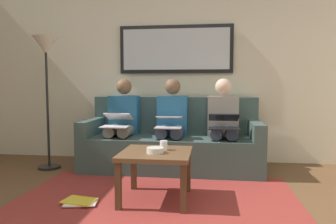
# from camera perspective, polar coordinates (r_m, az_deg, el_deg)

# --- Properties ---
(wall_rear) EXTENTS (6.00, 0.12, 2.60)m
(wall_rear) POSITION_cam_1_polar(r_m,az_deg,el_deg) (4.58, 1.50, 7.80)
(wall_rear) COLOR beige
(wall_rear) RESTS_ON ground_plane
(area_rug) EXTENTS (2.60, 1.80, 0.01)m
(area_rug) POSITION_cam_1_polar(r_m,az_deg,el_deg) (3.03, -2.20, -15.56)
(area_rug) COLOR maroon
(area_rug) RESTS_ON ground_plane
(couch) EXTENTS (2.20, 0.90, 0.90)m
(couch) POSITION_cam_1_polar(r_m,az_deg,el_deg) (4.17, 0.76, -5.55)
(couch) COLOR #384C47
(couch) RESTS_ON ground_plane
(framed_mirror) EXTENTS (1.56, 0.05, 0.66)m
(framed_mirror) POSITION_cam_1_polar(r_m,az_deg,el_deg) (4.51, 1.38, 11.04)
(framed_mirror) COLOR black
(coffee_table) EXTENTS (0.63, 0.63, 0.45)m
(coffee_table) POSITION_cam_1_polar(r_m,az_deg,el_deg) (2.97, -2.16, -8.27)
(coffee_table) COLOR brown
(coffee_table) RESTS_ON ground_plane
(cup) EXTENTS (0.07, 0.07, 0.09)m
(cup) POSITION_cam_1_polar(r_m,az_deg,el_deg) (3.01, -0.78, -5.93)
(cup) COLOR silver
(cup) RESTS_ON coffee_table
(bowl) EXTENTS (0.15, 0.15, 0.05)m
(bowl) POSITION_cam_1_polar(r_m,az_deg,el_deg) (2.89, -2.23, -6.79)
(bowl) COLOR beige
(bowl) RESTS_ON coffee_table
(person_left) EXTENTS (0.38, 0.58, 1.14)m
(person_left) POSITION_cam_1_polar(r_m,az_deg,el_deg) (4.03, 9.73, -1.69)
(person_left) COLOR gray
(person_left) RESTS_ON couch
(laptop_black) EXTENTS (0.35, 0.38, 0.17)m
(laptop_black) POSITION_cam_1_polar(r_m,az_deg,el_deg) (3.80, 9.86, -1.79)
(laptop_black) COLOR black
(person_middle) EXTENTS (0.38, 0.58, 1.14)m
(person_middle) POSITION_cam_1_polar(r_m,az_deg,el_deg) (4.05, 0.65, -1.58)
(person_middle) COLOR #235B84
(person_middle) RESTS_ON couch
(laptop_silver) EXTENTS (0.31, 0.32, 0.14)m
(laptop_silver) POSITION_cam_1_polar(r_m,az_deg,el_deg) (3.80, 0.19, -1.76)
(laptop_silver) COLOR silver
(person_right) EXTENTS (0.38, 0.58, 1.14)m
(person_right) POSITION_cam_1_polar(r_m,az_deg,el_deg) (4.18, -8.10, -1.44)
(person_right) COLOR #235B84
(person_right) RESTS_ON couch
(laptop_white) EXTENTS (0.32, 0.37, 0.16)m
(laptop_white) POSITION_cam_1_polar(r_m,az_deg,el_deg) (3.96, -9.01, -1.55)
(laptop_white) COLOR white
(magazine_stack) EXTENTS (0.34, 0.26, 0.03)m
(magazine_stack) POSITION_cam_1_polar(r_m,az_deg,el_deg) (3.08, -15.32, -15.11)
(magazine_stack) COLOR red
(magazine_stack) RESTS_ON ground_plane
(standing_lamp) EXTENTS (0.32, 0.32, 1.66)m
(standing_lamp) POSITION_cam_1_polar(r_m,az_deg,el_deg) (4.32, -20.78, 8.63)
(standing_lamp) COLOR black
(standing_lamp) RESTS_ON ground_plane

